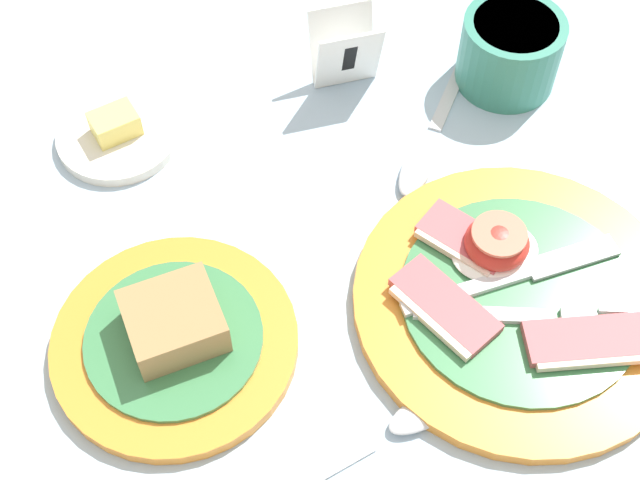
% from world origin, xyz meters
% --- Properties ---
extents(ground_plane, '(3.00, 3.00, 0.00)m').
position_xyz_m(ground_plane, '(0.00, 0.00, 0.00)').
color(ground_plane, '#A3BCD1').
extents(breakfast_plate, '(0.26, 0.26, 0.04)m').
position_xyz_m(breakfast_plate, '(0.07, 0.00, 0.01)').
color(breakfast_plate, orange).
rests_on(breakfast_plate, ground_plane).
extents(bread_plate, '(0.19, 0.19, 0.05)m').
position_xyz_m(bread_plate, '(-0.19, 0.05, 0.01)').
color(bread_plate, orange).
rests_on(bread_plate, ground_plane).
extents(sugar_cup, '(0.09, 0.09, 0.07)m').
position_xyz_m(sugar_cup, '(0.17, 0.23, 0.04)').
color(sugar_cup, '#337F6B').
rests_on(sugar_cup, ground_plane).
extents(butter_dish, '(0.11, 0.11, 0.03)m').
position_xyz_m(butter_dish, '(-0.19, 0.27, 0.01)').
color(butter_dish, silver).
rests_on(butter_dish, ground_plane).
extents(number_card, '(0.06, 0.05, 0.07)m').
position_xyz_m(number_card, '(0.03, 0.28, 0.04)').
color(number_card, white).
rests_on(number_card, ground_plane).
extents(teaspoon_by_saucer, '(0.19, 0.06, 0.01)m').
position_xyz_m(teaspoon_by_saucer, '(-0.05, -0.07, 0.01)').
color(teaspoon_by_saucer, silver).
rests_on(teaspoon_by_saucer, ground_plane).
extents(teaspoon_near_cup, '(0.14, 0.16, 0.01)m').
position_xyz_m(teaspoon_near_cup, '(0.07, 0.17, 0.01)').
color(teaspoon_near_cup, silver).
rests_on(teaspoon_near_cup, ground_plane).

